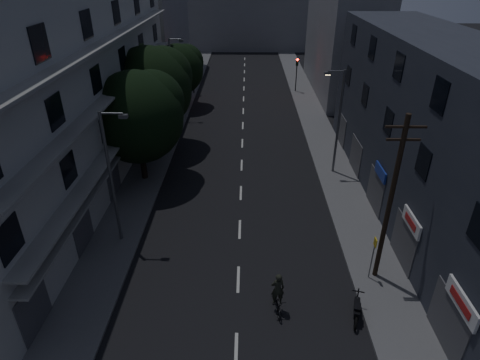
{
  "coord_description": "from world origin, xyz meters",
  "views": [
    {
      "loc": [
        0.36,
        -9.6,
        14.91
      ],
      "look_at": [
        0.0,
        12.0,
        3.0
      ],
      "focal_mm": 30.0,
      "sensor_mm": 36.0,
      "label": 1
    }
  ],
  "objects_px": {
    "utility_pole": "(391,199)",
    "motorcycle": "(356,310)",
    "cyclist": "(277,298)",
    "bus_stop_sign": "(374,251)"
  },
  "relations": [
    {
      "from": "bus_stop_sign",
      "to": "motorcycle",
      "type": "distance_m",
      "value": 3.25
    },
    {
      "from": "utility_pole",
      "to": "motorcycle",
      "type": "bearing_deg",
      "value": -120.7
    },
    {
      "from": "bus_stop_sign",
      "to": "cyclist",
      "type": "bearing_deg",
      "value": -156.4
    },
    {
      "from": "utility_pole",
      "to": "motorcycle",
      "type": "height_order",
      "value": "utility_pole"
    },
    {
      "from": "cyclist",
      "to": "motorcycle",
      "type": "bearing_deg",
      "value": -14.74
    },
    {
      "from": "bus_stop_sign",
      "to": "cyclist",
      "type": "xyz_separation_m",
      "value": [
        -5.0,
        -2.18,
        -1.14
      ]
    },
    {
      "from": "utility_pole",
      "to": "bus_stop_sign",
      "type": "bearing_deg",
      "value": -151.17
    },
    {
      "from": "motorcycle",
      "to": "cyclist",
      "type": "height_order",
      "value": "cyclist"
    },
    {
      "from": "utility_pole",
      "to": "motorcycle",
      "type": "distance_m",
      "value": 5.49
    },
    {
      "from": "utility_pole",
      "to": "motorcycle",
      "type": "relative_size",
      "value": 4.74
    }
  ]
}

